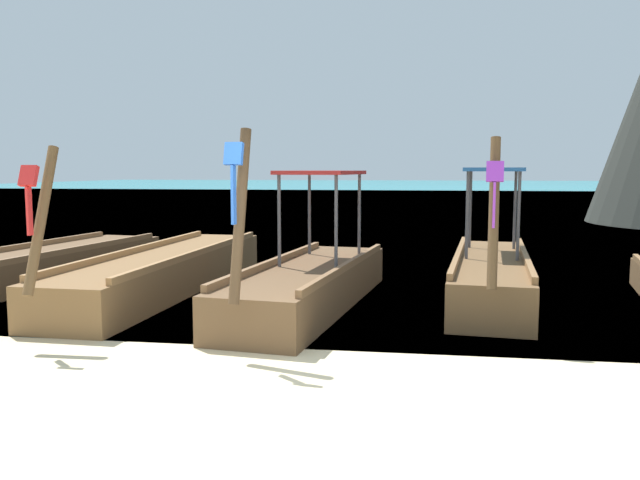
{
  "coord_description": "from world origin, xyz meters",
  "views": [
    {
      "loc": [
        1.38,
        -5.32,
        2.05
      ],
      "look_at": [
        0.0,
        3.75,
        1.04
      ],
      "focal_mm": 36.06,
      "sensor_mm": 36.0,
      "label": 1
    }
  ],
  "objects_px": {
    "longtail_boat_red_ribbon": "(167,271)",
    "longtail_boat_blue_ribbon": "(310,282)",
    "longtail_boat_violet_ribbon": "(491,274)",
    "longtail_boat_orange_ribbon": "(25,269)"
  },
  "relations": [
    {
      "from": "longtail_boat_red_ribbon",
      "to": "longtail_boat_orange_ribbon",
      "type": "bearing_deg",
      "value": 179.56
    },
    {
      "from": "longtail_boat_red_ribbon",
      "to": "longtail_boat_blue_ribbon",
      "type": "relative_size",
      "value": 1.3
    },
    {
      "from": "longtail_boat_orange_ribbon",
      "to": "longtail_boat_blue_ribbon",
      "type": "height_order",
      "value": "longtail_boat_orange_ribbon"
    },
    {
      "from": "longtail_boat_red_ribbon",
      "to": "longtail_boat_violet_ribbon",
      "type": "xyz_separation_m",
      "value": [
        5.41,
        0.15,
        0.06
      ]
    },
    {
      "from": "longtail_boat_orange_ribbon",
      "to": "longtail_boat_red_ribbon",
      "type": "distance_m",
      "value": 2.64
    },
    {
      "from": "longtail_boat_orange_ribbon",
      "to": "longtail_boat_violet_ribbon",
      "type": "distance_m",
      "value": 8.05
    },
    {
      "from": "longtail_boat_red_ribbon",
      "to": "longtail_boat_blue_ribbon",
      "type": "height_order",
      "value": "longtail_boat_blue_ribbon"
    },
    {
      "from": "longtail_boat_orange_ribbon",
      "to": "longtail_boat_red_ribbon",
      "type": "height_order",
      "value": "longtail_boat_orange_ribbon"
    },
    {
      "from": "longtail_boat_red_ribbon",
      "to": "longtail_boat_violet_ribbon",
      "type": "height_order",
      "value": "longtail_boat_violet_ribbon"
    },
    {
      "from": "longtail_boat_red_ribbon",
      "to": "longtail_boat_blue_ribbon",
      "type": "distance_m",
      "value": 2.81
    }
  ]
}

